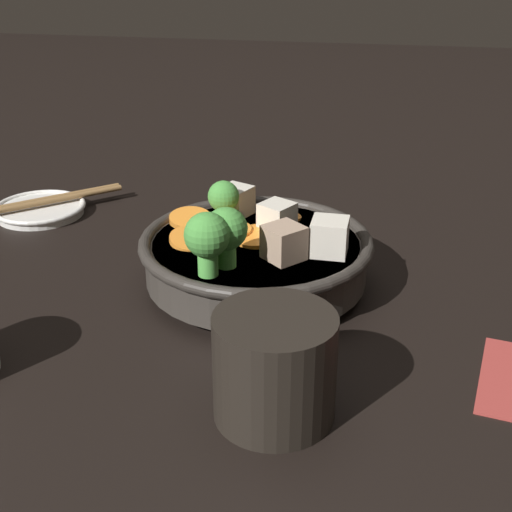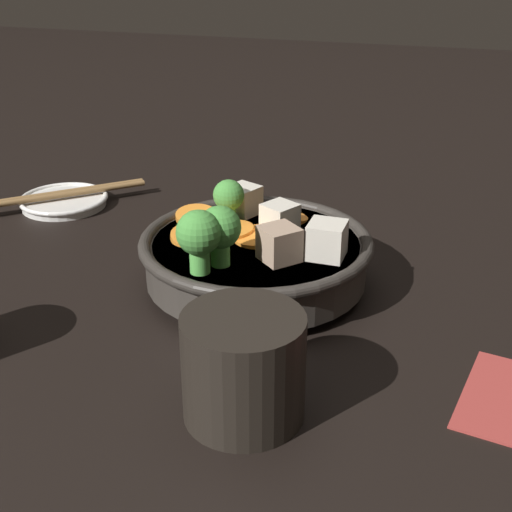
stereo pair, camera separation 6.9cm
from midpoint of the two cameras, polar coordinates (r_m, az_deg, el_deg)
The scene contains 5 objects.
ground_plane at distance 0.70m, azimuth -2.80°, elevation -2.48°, with size 3.00×3.00×0.00m, color black.
stirfry_bowl at distance 0.69m, azimuth -2.97°, elevation 0.20°, with size 0.23×0.23×0.11m.
side_saucer at distance 0.92m, azimuth -18.98°, elevation 3.52°, with size 0.11×0.11×0.01m.
dark_mug at distance 0.51m, azimuth -2.37°, elevation -8.88°, with size 0.11×0.09×0.08m.
chopsticks_pair at distance 0.92m, azimuth -19.06°, elevation 4.07°, with size 0.15×0.16×0.01m.
Camera 1 is at (-0.61, -0.11, 0.33)m, focal length 50.00 mm.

